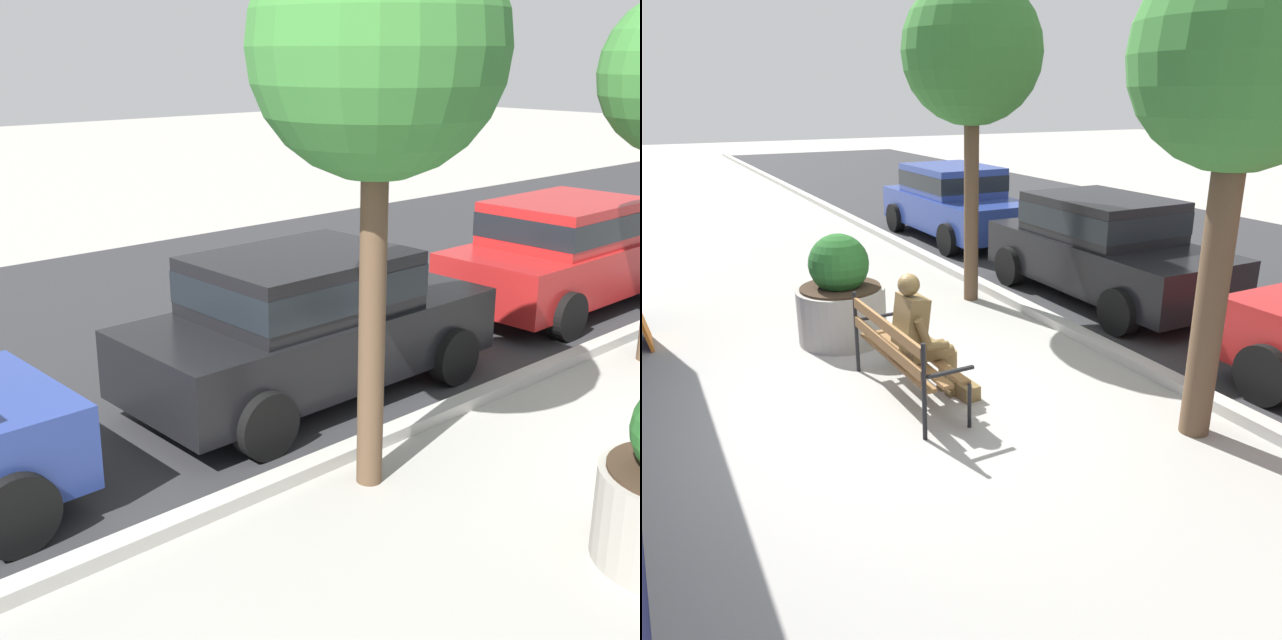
{
  "view_description": "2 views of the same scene",
  "coord_description": "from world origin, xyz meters",
  "views": [
    {
      "loc": [
        -7.4,
        -2.1,
        3.53
      ],
      "look_at": [
        -1.66,
        4.26,
        0.8
      ],
      "focal_mm": 47.51,
      "sensor_mm": 36.0,
      "label": 1
    },
    {
      "loc": [
        5.6,
        -2.1,
        3.01
      ],
      "look_at": [
        -0.04,
        0.88,
        0.75
      ],
      "focal_mm": 35.89,
      "sensor_mm": 36.0,
      "label": 2
    }
  ],
  "objects": [
    {
      "name": "curb_stone",
      "position": [
        0.0,
        2.9,
        0.06
      ],
      "size": [
        60.0,
        0.2,
        0.12
      ],
      "primitive_type": "cube",
      "color": "#B2AFA8",
      "rests_on": "ground"
    },
    {
      "name": "parked_car_red",
      "position": [
        3.07,
        4.26,
        0.84
      ],
      "size": [
        4.11,
        1.94,
        1.56
      ],
      "color": "#B21E1E",
      "rests_on": "ground"
    },
    {
      "name": "street_tree_near_bench",
      "position": [
        -2.72,
        2.46,
        3.52
      ],
      "size": [
        1.97,
        1.97,
        4.55
      ],
      "color": "brown",
      "rests_on": "ground"
    },
    {
      "name": "parked_car_black",
      "position": [
        -1.83,
        4.26,
        0.84
      ],
      "size": [
        4.11,
        1.94,
        1.56
      ],
      "color": "black",
      "rests_on": "ground"
    },
    {
      "name": "street_surface",
      "position": [
        0.0,
        7.5,
        0.0
      ],
      "size": [
        60.0,
        9.0,
        0.01
      ],
      "primitive_type": "cube",
      "color": "#2D2D30",
      "rests_on": "ground"
    }
  ]
}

